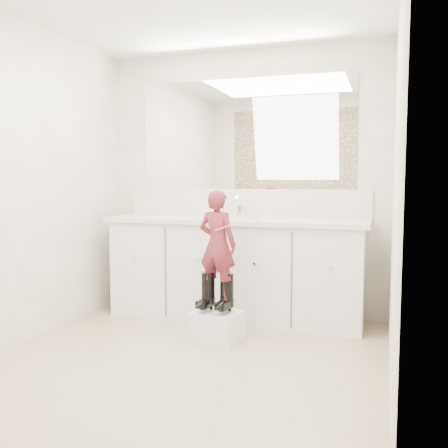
% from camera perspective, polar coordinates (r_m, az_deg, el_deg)
% --- Properties ---
extents(floor, '(3.00, 3.00, 0.00)m').
position_cam_1_polar(floor, '(3.43, -4.85, -15.94)').
color(floor, '#846A56').
rests_on(floor, ground).
extents(wall_back, '(2.60, 0.00, 2.60)m').
position_cam_1_polar(wall_back, '(4.61, 2.35, 4.76)').
color(wall_back, '#BDB0A1').
rests_on(wall_back, floor).
extents(wall_front, '(2.60, 0.00, 2.60)m').
position_cam_1_polar(wall_front, '(1.91, -23.01, 3.73)').
color(wall_front, '#BDB0A1').
rests_on(wall_front, floor).
extents(wall_left, '(0.00, 3.00, 3.00)m').
position_cam_1_polar(wall_left, '(3.90, -22.93, 4.27)').
color(wall_left, '#BDB0A1').
rests_on(wall_left, floor).
extents(wall_right, '(0.00, 3.00, 3.00)m').
position_cam_1_polar(wall_right, '(2.94, 19.04, 4.23)').
color(wall_right, '#BDB0A1').
rests_on(wall_right, floor).
extents(vanity_cabinet, '(2.20, 0.55, 0.85)m').
position_cam_1_polar(vanity_cabinet, '(4.43, 1.34, -5.35)').
color(vanity_cabinet, silver).
rests_on(vanity_cabinet, floor).
extents(countertop, '(2.28, 0.58, 0.04)m').
position_cam_1_polar(countertop, '(4.35, 1.29, 0.39)').
color(countertop, beige).
rests_on(countertop, vanity_cabinet).
extents(backsplash, '(2.28, 0.03, 0.25)m').
position_cam_1_polar(backsplash, '(4.61, 2.29, 2.46)').
color(backsplash, beige).
rests_on(backsplash, countertop).
extents(mirror, '(2.00, 0.02, 1.00)m').
position_cam_1_polar(mirror, '(4.62, 2.33, 10.22)').
color(mirror, white).
rests_on(mirror, wall_back).
extents(dot_panel, '(2.00, 0.01, 1.20)m').
position_cam_1_polar(dot_panel, '(1.96, -23.30, 16.98)').
color(dot_panel, '#472819').
rests_on(dot_panel, wall_front).
extents(faucet, '(0.08, 0.08, 0.10)m').
position_cam_1_polar(faucet, '(4.50, 1.90, 1.44)').
color(faucet, silver).
rests_on(faucet, countertop).
extents(cup, '(0.12, 0.12, 0.09)m').
position_cam_1_polar(cup, '(4.26, 3.48, 1.13)').
color(cup, beige).
rests_on(cup, countertop).
extents(soap_bottle, '(0.08, 0.09, 0.18)m').
position_cam_1_polar(soap_bottle, '(4.40, -0.66, 1.87)').
color(soap_bottle, beige).
rests_on(soap_bottle, countertop).
extents(step_stool, '(0.40, 0.35, 0.23)m').
position_cam_1_polar(step_stool, '(3.87, -0.84, -11.63)').
color(step_stool, silver).
rests_on(step_stool, floor).
extents(boot_left, '(0.14, 0.21, 0.30)m').
position_cam_1_polar(boot_left, '(3.85, -1.81, -7.70)').
color(boot_left, black).
rests_on(boot_left, step_stool).
extents(boot_right, '(0.14, 0.21, 0.30)m').
position_cam_1_polar(boot_right, '(3.80, 0.33, -7.87)').
color(boot_right, black).
rests_on(boot_right, step_stool).
extents(toddler, '(0.33, 0.25, 0.83)m').
position_cam_1_polar(toddler, '(3.76, -0.76, -2.36)').
color(toddler, '#A3323E').
rests_on(toddler, step_stool).
extents(toothbrush, '(0.14, 0.04, 0.06)m').
position_cam_1_polar(toothbrush, '(3.65, -0.12, -0.43)').
color(toothbrush, '#D05090').
rests_on(toothbrush, toddler).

